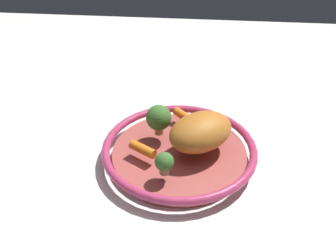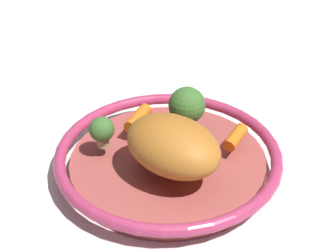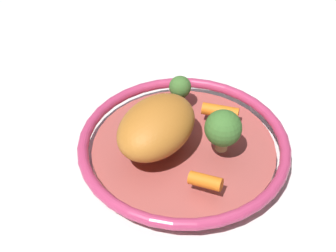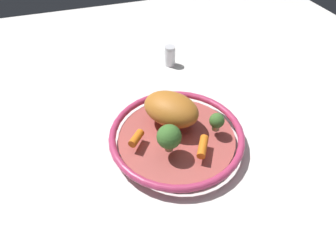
{
  "view_description": "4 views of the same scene",
  "coord_description": "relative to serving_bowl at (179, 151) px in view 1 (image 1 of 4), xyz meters",
  "views": [
    {
      "loc": [
        -0.65,
        -0.04,
        0.55
      ],
      "look_at": [
        0.02,
        0.03,
        0.08
      ],
      "focal_mm": 39.61,
      "sensor_mm": 36.0,
      "label": 1
    },
    {
      "loc": [
        -0.09,
        -0.62,
        0.5
      ],
      "look_at": [
        0.0,
        0.02,
        0.07
      ],
      "focal_mm": 54.35,
      "sensor_mm": 36.0,
      "label": 2
    },
    {
      "loc": [
        0.56,
        -0.19,
        0.6
      ],
      "look_at": [
        -0.01,
        -0.02,
        0.07
      ],
      "focal_mm": 53.6,
      "sensor_mm": 36.0,
      "label": 3
    },
    {
      "loc": [
        0.18,
        0.47,
        0.56
      ],
      "look_at": [
        0.02,
        -0.0,
        0.06
      ],
      "focal_mm": 30.45,
      "sensor_mm": 36.0,
      "label": 4
    }
  ],
  "objects": [
    {
      "name": "ground_plane",
      "position": [
        0.0,
        0.0,
        -0.02
      ],
      "size": [
        1.95,
        1.95,
        0.0
      ],
      "primitive_type": "plane",
      "color": "silver"
    },
    {
      "name": "serving_bowl",
      "position": [
        0.0,
        0.0,
        0.0
      ],
      "size": [
        0.35,
        0.35,
        0.04
      ],
      "color": "#A84C47",
      "rests_on": "ground_plane"
    },
    {
      "name": "roast_chicken_piece",
      "position": [
        0.0,
        -0.05,
        0.06
      ],
      "size": [
        0.18,
        0.18,
        0.08
      ],
      "primitive_type": "ellipsoid",
      "rotation": [
        0.0,
        0.0,
        2.28
      ],
      "color": "#B76B25",
      "rests_on": "serving_bowl"
    },
    {
      "name": "baby_carrot_left",
      "position": [
        -0.04,
        0.08,
        0.03
      ],
      "size": [
        0.05,
        0.06,
        0.02
      ],
      "primitive_type": "cylinder",
      "rotation": [
        1.57,
        0.0,
        2.6
      ],
      "color": "orange",
      "rests_on": "serving_bowl"
    },
    {
      "name": "baby_carrot_back",
      "position": [
        0.1,
        -0.0,
        0.03
      ],
      "size": [
        0.05,
        0.05,
        0.02
      ],
      "primitive_type": "cylinder",
      "rotation": [
        1.49,
        0.0,
        2.46
      ],
      "color": "orange",
      "rests_on": "serving_bowl"
    },
    {
      "name": "broccoli_floret_large",
      "position": [
        -0.1,
        0.02,
        0.05
      ],
      "size": [
        0.04,
        0.04,
        0.05
      ],
      "color": "tan",
      "rests_on": "serving_bowl"
    },
    {
      "name": "broccoli_floret_small",
      "position": [
        0.04,
        0.05,
        0.06
      ],
      "size": [
        0.06,
        0.06,
        0.07
      ],
      "color": "tan",
      "rests_on": "serving_bowl"
    }
  ]
}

